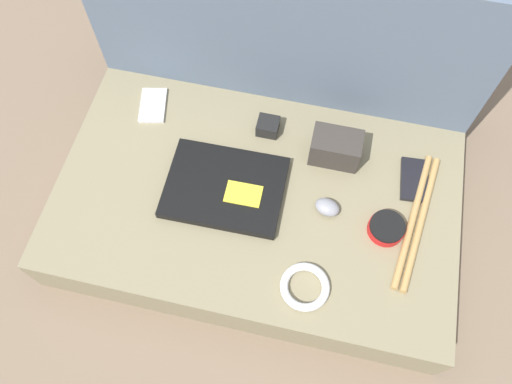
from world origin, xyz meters
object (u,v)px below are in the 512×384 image
phone_black (414,180)px  charger_brick (268,126)px  computer_mouse (327,208)px  camera_pouch (336,148)px  speaker_puck (386,228)px  laptop (225,189)px  phone_silver (153,105)px

phone_black → charger_brick: (-0.40, 0.07, 0.01)m
computer_mouse → phone_black: size_ratio=0.57×
camera_pouch → charger_brick: size_ratio=2.23×
speaker_puck → phone_black: bearing=69.7°
laptop → phone_silver: 0.33m
speaker_puck → camera_pouch: camera_pouch is taller
speaker_puck → charger_brick: charger_brick is taller
laptop → phone_silver: bearing=140.0°
charger_brick → phone_silver: bearing=178.7°
computer_mouse → speaker_puck: 0.15m
computer_mouse → phone_silver: (-0.52, 0.21, -0.01)m
phone_silver → camera_pouch: (0.51, -0.05, 0.04)m
speaker_puck → camera_pouch: size_ratio=0.70×
phone_silver → charger_brick: size_ratio=2.20×
laptop → computer_mouse: (0.26, 0.00, 0.00)m
phone_black → camera_pouch: 0.22m
computer_mouse → phone_black: computer_mouse is taller
speaker_puck → phone_silver: size_ratio=0.71×
laptop → phone_silver: laptop is taller
laptop → charger_brick: charger_brick is taller
laptop → speaker_puck: speaker_puck is taller
speaker_puck → camera_pouch: (-0.15, 0.18, 0.03)m
computer_mouse → charger_brick: 0.28m
phone_silver → phone_black: size_ratio=0.99×
laptop → phone_black: size_ratio=2.36×
phone_black → phone_silver: bearing=170.1°
speaker_puck → phone_black: size_ratio=0.70×
computer_mouse → charger_brick: charger_brick is taller
computer_mouse → speaker_puck: (0.15, -0.02, -0.00)m
laptop → computer_mouse: size_ratio=4.18×
laptop → speaker_puck: (0.41, -0.02, 0.00)m
laptop → speaker_puck: size_ratio=3.38×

